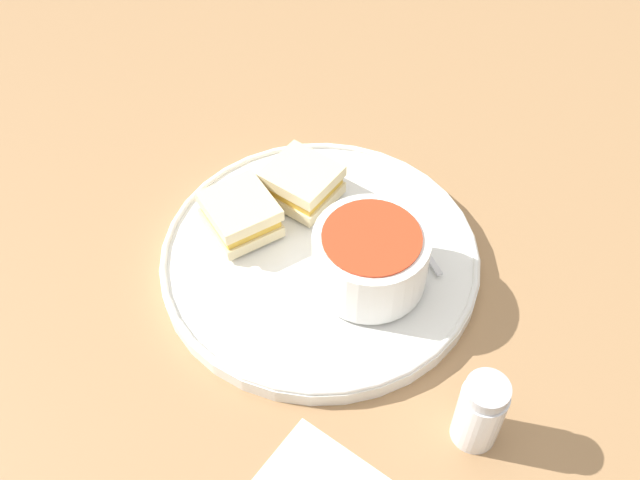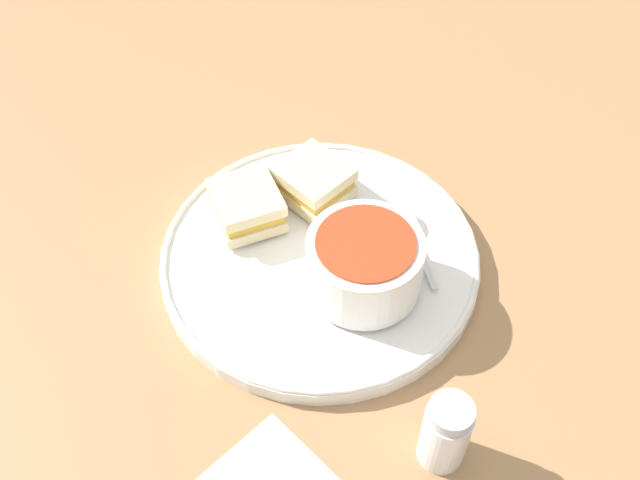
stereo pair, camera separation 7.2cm
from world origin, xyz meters
The scene contains 7 objects.
ground_plane centered at (0.00, 0.00, 0.00)m, with size 2.40×2.40×0.00m, color #9E754C.
plate centered at (0.00, 0.00, 0.01)m, with size 0.31×0.31×0.02m.
soup_bowl centered at (-0.01, -0.06, 0.05)m, with size 0.11×0.11×0.06m.
spoon centered at (0.07, -0.06, 0.02)m, with size 0.08×0.09×0.01m.
sandwich_half_near centered at (0.06, 0.05, 0.04)m, with size 0.07×0.08×0.04m.
sandwich_half_far centered at (-0.01, 0.08, 0.04)m, with size 0.09×0.09×0.04m.
salt_shaker centered at (-0.11, -0.19, 0.04)m, with size 0.04×0.04×0.08m.
Camera 2 is at (-0.38, -0.26, 0.59)m, focal length 42.00 mm.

